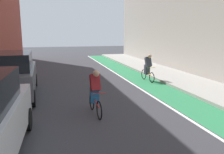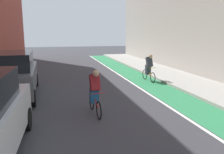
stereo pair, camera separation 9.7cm
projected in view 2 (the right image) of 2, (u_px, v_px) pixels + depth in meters
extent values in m
plane|color=#38383D|center=(97.00, 106.00, 9.16)|extent=(76.47, 76.47, 0.00)
cube|color=#2D8451|center=(159.00, 89.00, 11.92)|extent=(1.60, 34.76, 0.00)
cube|color=white|center=(142.00, 90.00, 11.70)|extent=(0.12, 34.76, 0.00)
cube|color=#A8A59E|center=(197.00, 85.00, 12.43)|extent=(2.81, 34.76, 0.14)
cylinder|color=black|center=(27.00, 119.00, 6.85)|extent=(0.25, 0.67, 0.66)
cube|color=#595B60|center=(14.00, 78.00, 10.41)|extent=(1.99, 4.84, 0.95)
cube|color=black|center=(12.00, 61.00, 10.03)|extent=(1.70, 2.92, 0.75)
cylinder|color=black|center=(2.00, 82.00, 12.01)|extent=(0.24, 0.67, 0.66)
cylinder|color=black|center=(36.00, 80.00, 12.46)|extent=(0.24, 0.67, 0.66)
cylinder|color=black|center=(33.00, 98.00, 8.99)|extent=(0.24, 0.67, 0.66)
torus|color=black|center=(99.00, 110.00, 7.68)|extent=(0.08, 0.62, 0.62)
torus|color=black|center=(92.00, 101.00, 8.66)|extent=(0.08, 0.62, 0.62)
cylinder|color=red|center=(95.00, 99.00, 8.12)|extent=(0.10, 0.96, 0.33)
cylinder|color=red|center=(94.00, 96.00, 8.28)|extent=(0.04, 0.12, 0.55)
cylinder|color=red|center=(98.00, 93.00, 7.65)|extent=(0.48, 0.06, 0.02)
cube|color=#1E598C|center=(94.00, 95.00, 8.19)|extent=(0.30, 0.26, 0.56)
cube|color=maroon|center=(95.00, 82.00, 7.99)|extent=(0.35, 0.42, 0.60)
sphere|color=tan|center=(96.00, 73.00, 7.78)|extent=(0.22, 0.22, 0.22)
cube|color=#4C7247|center=(94.00, 81.00, 8.10)|extent=(0.28, 0.29, 0.39)
torus|color=black|center=(153.00, 78.00, 13.22)|extent=(0.07, 0.60, 0.60)
torus|color=black|center=(145.00, 74.00, 14.20)|extent=(0.07, 0.60, 0.60)
cylinder|color=gold|center=(149.00, 72.00, 13.67)|extent=(0.10, 0.96, 0.33)
cylinder|color=gold|center=(147.00, 70.00, 13.83)|extent=(0.04, 0.12, 0.55)
cylinder|color=gold|center=(152.00, 68.00, 13.19)|extent=(0.48, 0.05, 0.02)
cube|color=#333842|center=(148.00, 69.00, 13.74)|extent=(0.29, 0.26, 0.56)
cube|color=#333842|center=(149.00, 62.00, 13.53)|extent=(0.34, 0.42, 0.60)
sphere|color=tan|center=(151.00, 56.00, 13.32)|extent=(0.22, 0.22, 0.22)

